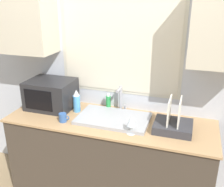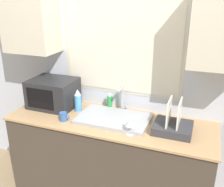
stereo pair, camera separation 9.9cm
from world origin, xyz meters
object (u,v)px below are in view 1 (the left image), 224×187
at_px(faucet, 121,97).
at_px(wine_glass, 131,122).
at_px(dish_rack, 173,124).
at_px(soap_bottle, 108,102).
at_px(microwave, 51,94).
at_px(mug_near_sink, 63,118).
at_px(spray_bottle, 77,101).

xyz_separation_m(faucet, wine_glass, (0.22, -0.42, -0.03)).
xyz_separation_m(dish_rack, soap_bottle, (-0.67, 0.25, 0.02)).
bearing_deg(microwave, faucet, 11.03).
xyz_separation_m(faucet, mug_near_sink, (-0.43, -0.40, -0.10)).
height_order(spray_bottle, wine_glass, spray_bottle).
bearing_deg(faucet, wine_glass, -62.89).
height_order(faucet, soap_bottle, faucet).
bearing_deg(soap_bottle, dish_rack, -20.19).
distance_m(faucet, mug_near_sink, 0.60).
height_order(microwave, mug_near_sink, microwave).
bearing_deg(faucet, spray_bottle, -159.31).
height_order(microwave, spray_bottle, microwave).
relative_size(spray_bottle, soap_bottle, 1.36).
relative_size(dish_rack, mug_near_sink, 3.18).
bearing_deg(soap_bottle, wine_glass, -50.63).
distance_m(dish_rack, mug_near_sink, 0.99).
bearing_deg(mug_near_sink, soap_bottle, 52.38).
xyz_separation_m(microwave, spray_bottle, (0.29, -0.02, -0.04)).
distance_m(faucet, soap_bottle, 0.15).
height_order(mug_near_sink, wine_glass, wine_glass).
distance_m(faucet, microwave, 0.71).
xyz_separation_m(mug_near_sink, wine_glass, (0.65, -0.02, 0.07)).
relative_size(spray_bottle, wine_glass, 1.46).
relative_size(dish_rack, spray_bottle, 1.42).
height_order(faucet, wine_glass, faucet).
bearing_deg(mug_near_sink, dish_rack, 8.67).
bearing_deg(dish_rack, faucet, 155.47).
xyz_separation_m(soap_bottle, wine_glass, (0.34, -0.42, 0.04)).
bearing_deg(wine_glass, faucet, 117.11).
bearing_deg(spray_bottle, wine_glass, -23.11).
distance_m(microwave, dish_rack, 1.25).
bearing_deg(spray_bottle, mug_near_sink, -96.20).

